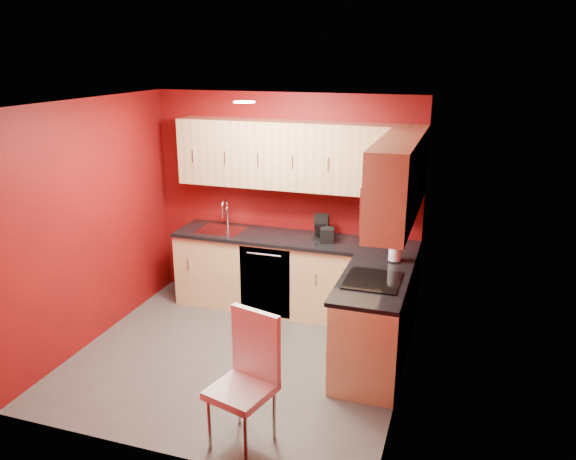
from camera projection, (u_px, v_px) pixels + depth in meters
The scene contains 21 objects.
floor at pixel (239, 356), 5.64m from camera, with size 3.20×3.20×0.00m, color #474543.
ceiling at pixel (231, 103), 4.89m from camera, with size 3.20×3.20×0.00m, color white.
wall_back at pixel (285, 201), 6.62m from camera, with size 3.20×3.20×0.00m, color maroon.
wall_front at pixel (150, 304), 3.91m from camera, with size 3.20×3.20×0.00m, color maroon.
wall_left at pixel (91, 223), 5.74m from camera, with size 3.00×3.00×0.00m, color maroon.
wall_right at pixel (408, 257), 4.79m from camera, with size 3.00×3.00×0.00m, color maroon.
base_cabinets_back at pixel (294, 276), 6.54m from camera, with size 2.80×0.60×0.87m, color #EFCA88.
base_cabinets_right at pixel (374, 325), 5.35m from camera, with size 0.60×1.30×0.87m, color #EFCA88.
countertop_back at pixel (293, 239), 6.39m from camera, with size 2.80×0.63×0.04m, color black.
countertop_right at pixel (374, 282), 5.21m from camera, with size 0.63×1.27×0.04m, color black.
upper_cabinets_back at pixel (297, 156), 6.23m from camera, with size 2.80×0.35×0.75m, color tan.
upper_cabinets_right at pixel (398, 173), 5.05m from camera, with size 0.35×1.55×0.75m.
microwave at pixel (390, 203), 4.91m from camera, with size 0.42×0.76×0.42m.
cooktop at pixel (373, 280), 5.17m from camera, with size 0.50×0.55×0.01m, color black.
sink at pixel (222, 227), 6.65m from camera, with size 0.52×0.42×0.35m.
dishwasher_front at pixel (265, 282), 6.35m from camera, with size 0.60×0.02×0.82m, color black.
downlight at pixel (244, 102), 5.16m from camera, with size 0.20×0.20×0.01m, color white.
coffee_maker at pixel (321, 227), 6.31m from camera, with size 0.16×0.21×0.27m, color black, non-canonical shape.
napkin_holder at pixel (327, 235), 6.21m from camera, with size 0.15×0.15×0.16m, color black, non-canonical shape.
paper_towel at pixel (395, 248), 5.62m from camera, with size 0.16×0.16×0.28m, color white, non-canonical shape.
dining_chair at pixel (241, 384), 4.24m from camera, with size 0.43×0.45×1.07m, color silver, non-canonical shape.
Camera 1 is at (2.02, -4.59, 2.92)m, focal length 35.00 mm.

